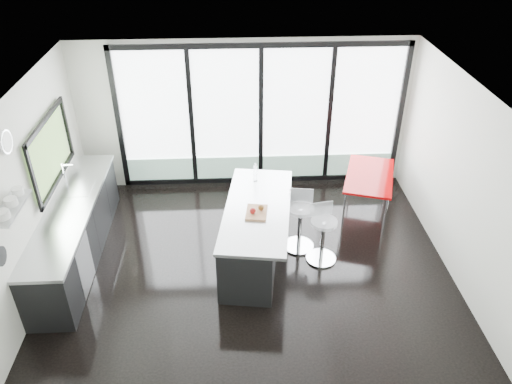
{
  "coord_description": "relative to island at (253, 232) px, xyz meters",
  "views": [
    {
      "loc": [
        -0.22,
        -5.87,
        5.06
      ],
      "look_at": [
        0.1,
        0.3,
        1.15
      ],
      "focal_mm": 35.0,
      "sensor_mm": 36.0,
      "label": 1
    }
  ],
  "objects": [
    {
      "name": "floor",
      "position": [
        -0.04,
        -0.24,
        -0.47
      ],
      "size": [
        6.0,
        5.0,
        0.0
      ],
      "primitive_type": "cube",
      "color": "black",
      "rests_on": "ground"
    },
    {
      "name": "ceiling",
      "position": [
        -0.04,
        -0.24,
        2.33
      ],
      "size": [
        6.0,
        5.0,
        0.0
      ],
      "primitive_type": "cube",
      "color": "white",
      "rests_on": "wall_back"
    },
    {
      "name": "wall_back",
      "position": [
        0.23,
        2.23,
        0.8
      ],
      "size": [
        6.0,
        0.09,
        2.8
      ],
      "color": "beige",
      "rests_on": "ground"
    },
    {
      "name": "wall_front",
      "position": [
        -0.04,
        -2.74,
        0.93
      ],
      "size": [
        6.0,
        0.0,
        2.8
      ],
      "primitive_type": "cube",
      "color": "beige",
      "rests_on": "ground"
    },
    {
      "name": "wall_left",
      "position": [
        -3.02,
        0.03,
        1.09
      ],
      "size": [
        0.26,
        5.0,
        2.8
      ],
      "color": "beige",
      "rests_on": "ground"
    },
    {
      "name": "wall_right",
      "position": [
        2.96,
        -0.24,
        0.93
      ],
      "size": [
        0.0,
        5.0,
        2.8
      ],
      "primitive_type": "cube",
      "color": "beige",
      "rests_on": "ground"
    },
    {
      "name": "counter_cabinets",
      "position": [
        -2.72,
        0.16,
        -0.01
      ],
      "size": [
        0.69,
        3.24,
        1.36
      ],
      "color": "black",
      "rests_on": "floor"
    },
    {
      "name": "island",
      "position": [
        0.0,
        0.0,
        0.0
      ],
      "size": [
        1.27,
        2.38,
        1.2
      ],
      "color": "black",
      "rests_on": "floor"
    },
    {
      "name": "bar_stool_near",
      "position": [
        1.06,
        -0.14,
        -0.1
      ],
      "size": [
        0.54,
        0.54,
        0.74
      ],
      "primitive_type": "cylinder",
      "rotation": [
        0.0,
        0.0,
        0.18
      ],
      "color": "silver",
      "rests_on": "floor"
    },
    {
      "name": "bar_stool_far",
      "position": [
        0.75,
        0.19,
        -0.09
      ],
      "size": [
        0.55,
        0.55,
        0.77
      ],
      "primitive_type": "cylinder",
      "rotation": [
        0.0,
        0.0,
        -0.15
      ],
      "color": "silver",
      "rests_on": "floor"
    },
    {
      "name": "red_table",
      "position": [
        2.08,
        1.18,
        -0.11
      ],
      "size": [
        1.15,
        1.53,
        0.73
      ],
      "primitive_type": "cube",
      "rotation": [
        0.0,
        0.0,
        -0.31
      ],
      "color": "#9F0607",
      "rests_on": "floor"
    }
  ]
}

